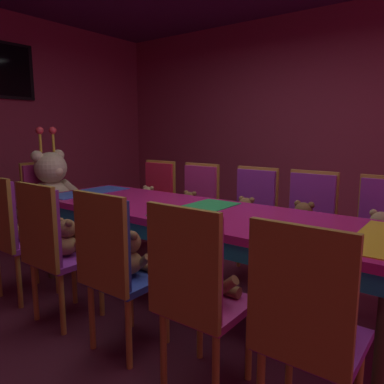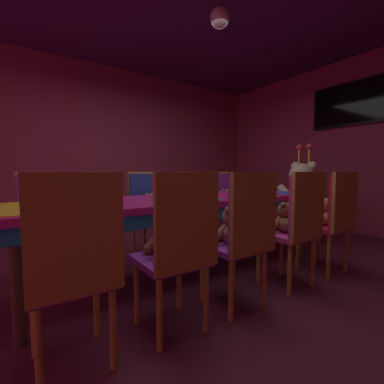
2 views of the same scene
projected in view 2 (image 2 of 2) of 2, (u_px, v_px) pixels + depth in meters
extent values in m
plane|color=#591E33|center=(184.00, 273.00, 2.57)|extent=(7.90, 7.90, 0.00)
cube|color=#99334C|center=(351.00, 146.00, 4.26)|extent=(5.20, 0.12, 2.80)
cube|color=#99334C|center=(104.00, 148.00, 4.61)|extent=(0.12, 6.40, 2.80)
cube|color=#C61E72|center=(184.00, 200.00, 2.52)|extent=(0.90, 3.00, 0.05)
cube|color=teal|center=(184.00, 208.00, 2.53)|extent=(0.88, 2.94, 0.10)
cylinder|color=#4C3826|center=(303.00, 228.00, 2.99)|extent=(0.07, 0.07, 0.69)
cylinder|color=#4C3826|center=(18.00, 287.00, 1.48)|extent=(0.07, 0.07, 0.69)
cylinder|color=#4C3826|center=(252.00, 219.00, 3.62)|extent=(0.07, 0.07, 0.69)
cylinder|color=#4C3826|center=(16.00, 252.00, 2.11)|extent=(0.07, 0.07, 0.69)
cube|color=yellow|center=(27.00, 207.00, 1.80)|extent=(0.77, 0.32, 0.01)
cube|color=green|center=(184.00, 197.00, 2.52)|extent=(0.77, 0.32, 0.01)
cube|color=blue|center=(272.00, 192.00, 3.23)|extent=(0.77, 0.32, 0.01)
cube|color=purple|center=(43.00, 230.00, 2.49)|extent=(0.40, 0.40, 0.04)
cube|color=purple|center=(40.00, 200.00, 2.62)|extent=(0.05, 0.38, 0.50)
cube|color=gold|center=(40.00, 199.00, 2.63)|extent=(0.03, 0.41, 0.55)
cylinder|color=gold|center=(65.00, 255.00, 2.46)|extent=(0.04, 0.04, 0.42)
cylinder|color=gold|center=(25.00, 262.00, 2.28)|extent=(0.04, 0.04, 0.42)
cylinder|color=gold|center=(60.00, 247.00, 2.73)|extent=(0.04, 0.04, 0.42)
cylinder|color=gold|center=(23.00, 252.00, 2.55)|extent=(0.04, 0.04, 0.42)
ellipsoid|color=#9E7247|center=(42.00, 219.00, 2.48)|extent=(0.18, 0.18, 0.14)
sphere|color=#9E7247|center=(42.00, 206.00, 2.46)|extent=(0.14, 0.14, 0.14)
sphere|color=tan|center=(43.00, 208.00, 2.42)|extent=(0.05, 0.05, 0.05)
sphere|color=#9E7247|center=(48.00, 200.00, 2.50)|extent=(0.05, 0.05, 0.05)
sphere|color=#9E7247|center=(35.00, 200.00, 2.44)|extent=(0.05, 0.05, 0.05)
cylinder|color=#9E7247|center=(54.00, 217.00, 2.50)|extent=(0.05, 0.13, 0.12)
cylinder|color=#9E7247|center=(31.00, 219.00, 2.40)|extent=(0.05, 0.13, 0.12)
cylinder|color=#9E7247|center=(50.00, 226.00, 2.42)|extent=(0.06, 0.13, 0.06)
cylinder|color=#9E7247|center=(38.00, 227.00, 2.36)|extent=(0.06, 0.13, 0.06)
cube|color=#CC338C|center=(101.00, 223.00, 2.80)|extent=(0.40, 0.40, 0.04)
cube|color=#CC338C|center=(96.00, 197.00, 2.93)|extent=(0.05, 0.38, 0.50)
cube|color=gold|center=(96.00, 196.00, 2.95)|extent=(0.03, 0.41, 0.55)
cylinder|color=gold|center=(122.00, 246.00, 2.78)|extent=(0.04, 0.04, 0.42)
cylinder|color=gold|center=(90.00, 251.00, 2.60)|extent=(0.04, 0.04, 0.42)
cylinder|color=gold|center=(112.00, 239.00, 3.04)|extent=(0.04, 0.04, 0.42)
cylinder|color=gold|center=(83.00, 243.00, 2.86)|extent=(0.04, 0.04, 0.42)
ellipsoid|color=brown|center=(101.00, 214.00, 2.79)|extent=(0.18, 0.18, 0.15)
sphere|color=brown|center=(101.00, 201.00, 2.77)|extent=(0.15, 0.15, 0.15)
sphere|color=#99663C|center=(102.00, 203.00, 2.73)|extent=(0.06, 0.06, 0.06)
sphere|color=brown|center=(106.00, 196.00, 2.81)|extent=(0.06, 0.06, 0.06)
sphere|color=brown|center=(95.00, 196.00, 2.75)|extent=(0.06, 0.06, 0.06)
cylinder|color=brown|center=(111.00, 212.00, 2.81)|extent=(0.05, 0.13, 0.12)
cylinder|color=brown|center=(93.00, 214.00, 2.71)|extent=(0.05, 0.13, 0.12)
cylinder|color=brown|center=(109.00, 220.00, 2.72)|extent=(0.06, 0.14, 0.06)
cylinder|color=brown|center=(100.00, 221.00, 2.67)|extent=(0.06, 0.14, 0.06)
cube|color=#2D47B2|center=(151.00, 218.00, 3.12)|extent=(0.40, 0.40, 0.04)
cube|color=#2D47B2|center=(144.00, 194.00, 3.25)|extent=(0.05, 0.38, 0.50)
cube|color=gold|center=(144.00, 194.00, 3.27)|extent=(0.03, 0.41, 0.55)
cylinder|color=gold|center=(170.00, 238.00, 3.10)|extent=(0.04, 0.04, 0.42)
cylinder|color=gold|center=(144.00, 242.00, 2.92)|extent=(0.04, 0.04, 0.42)
cylinder|color=gold|center=(157.00, 233.00, 3.36)|extent=(0.04, 0.04, 0.42)
cylinder|color=gold|center=(133.00, 236.00, 3.18)|extent=(0.04, 0.04, 0.42)
ellipsoid|color=olive|center=(151.00, 210.00, 3.11)|extent=(0.17, 0.17, 0.14)
sphere|color=olive|center=(151.00, 199.00, 3.09)|extent=(0.14, 0.14, 0.14)
sphere|color=#AE7747|center=(153.00, 201.00, 3.05)|extent=(0.05, 0.05, 0.05)
sphere|color=olive|center=(155.00, 195.00, 3.13)|extent=(0.05, 0.05, 0.05)
sphere|color=olive|center=(147.00, 195.00, 3.07)|extent=(0.05, 0.05, 0.05)
cylinder|color=olive|center=(159.00, 208.00, 3.13)|extent=(0.05, 0.12, 0.11)
cylinder|color=olive|center=(145.00, 210.00, 3.04)|extent=(0.05, 0.12, 0.11)
cylinder|color=olive|center=(159.00, 215.00, 3.05)|extent=(0.06, 0.13, 0.06)
cylinder|color=olive|center=(152.00, 215.00, 3.00)|extent=(0.06, 0.13, 0.06)
cube|color=purple|center=(192.00, 213.00, 3.47)|extent=(0.40, 0.40, 0.04)
cube|color=purple|center=(185.00, 192.00, 3.60)|extent=(0.05, 0.38, 0.50)
cube|color=gold|center=(184.00, 192.00, 3.62)|extent=(0.03, 0.41, 0.55)
cylinder|color=gold|center=(209.00, 231.00, 3.45)|extent=(0.04, 0.04, 0.42)
cylinder|color=gold|center=(189.00, 234.00, 3.27)|extent=(0.04, 0.04, 0.42)
cylinder|color=gold|center=(195.00, 227.00, 3.71)|extent=(0.04, 0.04, 0.42)
cylinder|color=gold|center=(176.00, 230.00, 3.53)|extent=(0.04, 0.04, 0.42)
ellipsoid|color=olive|center=(192.00, 206.00, 3.47)|extent=(0.16, 0.16, 0.13)
sphere|color=olive|center=(193.00, 197.00, 3.44)|extent=(0.13, 0.13, 0.13)
sphere|color=#AE7747|center=(195.00, 198.00, 3.41)|extent=(0.05, 0.05, 0.05)
sphere|color=olive|center=(195.00, 193.00, 3.48)|extent=(0.05, 0.05, 0.05)
sphere|color=olive|center=(189.00, 194.00, 3.43)|extent=(0.05, 0.05, 0.05)
cylinder|color=olive|center=(199.00, 205.00, 3.48)|extent=(0.05, 0.12, 0.11)
cylinder|color=olive|center=(189.00, 206.00, 3.39)|extent=(0.05, 0.12, 0.11)
cylinder|color=olive|center=(200.00, 210.00, 3.41)|extent=(0.06, 0.12, 0.06)
cylinder|color=olive|center=(194.00, 211.00, 3.36)|extent=(0.06, 0.12, 0.06)
cube|color=purple|center=(227.00, 210.00, 3.78)|extent=(0.40, 0.40, 0.04)
cube|color=purple|center=(219.00, 190.00, 3.91)|extent=(0.05, 0.38, 0.50)
cube|color=gold|center=(218.00, 190.00, 3.92)|extent=(0.03, 0.41, 0.55)
cylinder|color=gold|center=(243.00, 226.00, 3.75)|extent=(0.04, 0.04, 0.42)
cylinder|color=gold|center=(226.00, 229.00, 3.57)|extent=(0.04, 0.04, 0.42)
cylinder|color=gold|center=(228.00, 223.00, 4.02)|extent=(0.04, 0.04, 0.42)
cylinder|color=gold|center=(211.00, 225.00, 3.84)|extent=(0.04, 0.04, 0.42)
ellipsoid|color=olive|center=(227.00, 203.00, 3.77)|extent=(0.18, 0.18, 0.14)
sphere|color=olive|center=(228.00, 194.00, 3.75)|extent=(0.14, 0.14, 0.14)
sphere|color=#AE7747|center=(230.00, 195.00, 3.71)|extent=(0.05, 0.05, 0.05)
sphere|color=olive|center=(230.00, 190.00, 3.79)|extent=(0.05, 0.05, 0.05)
sphere|color=olive|center=(224.00, 190.00, 3.73)|extent=(0.05, 0.05, 0.05)
cylinder|color=olive|center=(233.00, 202.00, 3.79)|extent=(0.05, 0.13, 0.12)
cylinder|color=olive|center=(224.00, 203.00, 3.69)|extent=(0.05, 0.13, 0.12)
cylinder|color=olive|center=(235.00, 207.00, 3.70)|extent=(0.06, 0.13, 0.06)
cylinder|color=olive|center=(230.00, 208.00, 3.65)|extent=(0.06, 0.13, 0.06)
cube|color=purple|center=(71.00, 280.00, 1.34)|extent=(0.40, 0.40, 0.04)
cube|color=purple|center=(76.00, 234.00, 1.17)|extent=(0.05, 0.38, 0.50)
cube|color=gold|center=(77.00, 235.00, 1.15)|extent=(0.03, 0.41, 0.55)
cylinder|color=gold|center=(113.00, 328.00, 1.31)|extent=(0.04, 0.04, 0.42)
cylinder|color=gold|center=(39.00, 353.00, 1.13)|extent=(0.04, 0.04, 0.42)
cylinder|color=gold|center=(96.00, 302.00, 1.57)|extent=(0.04, 0.04, 0.42)
cylinder|color=gold|center=(34.00, 319.00, 1.40)|extent=(0.04, 0.04, 0.42)
ellipsoid|color=tan|center=(70.00, 260.00, 1.33)|extent=(0.19, 0.19, 0.15)
sphere|color=tan|center=(68.00, 234.00, 1.33)|extent=(0.15, 0.15, 0.15)
sphere|color=tan|center=(67.00, 234.00, 1.37)|extent=(0.06, 0.06, 0.06)
sphere|color=tan|center=(56.00, 224.00, 1.28)|extent=(0.06, 0.06, 0.06)
sphere|color=tan|center=(80.00, 222.00, 1.34)|extent=(0.06, 0.06, 0.06)
cylinder|color=tan|center=(48.00, 259.00, 1.31)|extent=(0.05, 0.13, 0.12)
cylinder|color=tan|center=(87.00, 252.00, 1.41)|extent=(0.05, 0.13, 0.12)
cylinder|color=tan|center=(56.00, 265.00, 1.40)|extent=(0.06, 0.14, 0.06)
cylinder|color=tan|center=(76.00, 261.00, 1.46)|extent=(0.06, 0.14, 0.06)
cube|color=purple|center=(170.00, 260.00, 1.64)|extent=(0.40, 0.40, 0.04)
cube|color=purple|center=(186.00, 221.00, 1.48)|extent=(0.05, 0.38, 0.50)
cube|color=gold|center=(188.00, 222.00, 1.46)|extent=(0.03, 0.41, 0.55)
cylinder|color=gold|center=(206.00, 298.00, 1.62)|extent=(0.04, 0.04, 0.42)
cylinder|color=gold|center=(160.00, 314.00, 1.44)|extent=(0.04, 0.04, 0.42)
cylinder|color=gold|center=(179.00, 281.00, 1.88)|extent=(0.04, 0.04, 0.42)
cylinder|color=gold|center=(137.00, 292.00, 1.70)|extent=(0.04, 0.04, 0.42)
ellipsoid|color=brown|center=(170.00, 244.00, 1.64)|extent=(0.18, 0.18, 0.15)
sphere|color=brown|center=(169.00, 222.00, 1.64)|extent=(0.15, 0.15, 0.15)
sphere|color=#99663C|center=(165.00, 222.00, 1.68)|extent=(0.06, 0.06, 0.06)
sphere|color=brown|center=(162.00, 214.00, 1.59)|extent=(0.06, 0.06, 0.06)
sphere|color=brown|center=(178.00, 213.00, 1.65)|extent=(0.06, 0.06, 0.06)
cylinder|color=brown|center=(154.00, 242.00, 1.62)|extent=(0.05, 0.13, 0.12)
cylinder|color=brown|center=(180.00, 238.00, 1.72)|extent=(0.05, 0.13, 0.12)
cylinder|color=brown|center=(155.00, 248.00, 1.71)|extent=(0.06, 0.14, 0.06)
cylinder|color=brown|center=(168.00, 246.00, 1.77)|extent=(0.06, 0.14, 0.06)
cube|color=purple|center=(233.00, 246.00, 1.94)|extent=(0.40, 0.40, 0.04)
cube|color=purple|center=(252.00, 213.00, 1.77)|extent=(0.05, 0.38, 0.50)
cube|color=gold|center=(254.00, 213.00, 1.75)|extent=(0.03, 0.41, 0.55)
cylinder|color=gold|center=(264.00, 279.00, 1.91)|extent=(0.04, 0.04, 0.42)
cylinder|color=gold|center=(231.00, 290.00, 1.73)|extent=(0.04, 0.04, 0.42)
cylinder|color=gold|center=(233.00, 266.00, 2.18)|extent=(0.04, 0.04, 0.42)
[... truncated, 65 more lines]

